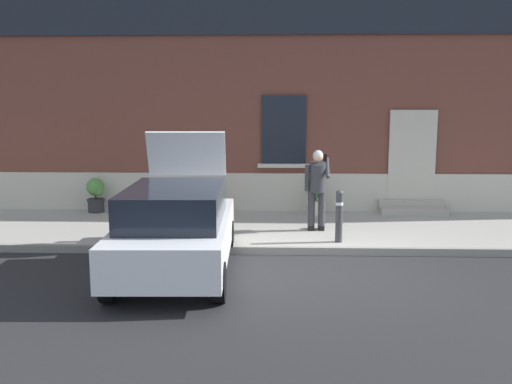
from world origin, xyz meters
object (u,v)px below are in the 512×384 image
Objects in this scene: bollard_near_person at (339,214)px; planter_charcoal at (96,194)px; planter_cream at (316,196)px; bollard_far_left at (144,213)px; person_on_phone at (317,185)px; planter_olive at (204,197)px; hatchback_car_white at (176,227)px.

planter_charcoal is (-5.74, 2.83, -0.11)m from bollard_near_person.
bollard_far_left is at bearing -142.92° from planter_cream.
planter_cream is at bearing 37.08° from bollard_far_left.
person_on_phone is at bearing 111.07° from bollard_near_person.
person_on_phone is at bearing -19.22° from planter_charcoal.
bollard_near_person is 3.93m from planter_olive.
planter_charcoal is 5.48m from planter_cream.
planter_cream is (0.11, 1.76, -0.54)m from person_on_phone.
planter_charcoal is at bearing 173.97° from planter_olive.
planter_olive is at bearing 139.70° from bollard_near_person.
planter_olive and planter_cream have the same top height.
planter_charcoal is at bearing 123.58° from bollard_far_left.
planter_olive is (-0.09, 4.20, -0.19)m from hatchback_car_white.
bollard_near_person reaches higher than planter_cream.
bollard_near_person is at bearing -84.62° from planter_cream.
person_on_phone reaches higher than planter_cream.
bollard_far_left is (-3.86, 0.00, 0.00)m from bollard_near_person.
hatchback_car_white is at bearing -88.81° from planter_olive.
planter_olive is at bearing 71.28° from bollard_far_left.
person_on_phone is (-0.37, 0.96, 0.43)m from bollard_near_person.
hatchback_car_white reaches higher than planter_olive.
bollard_near_person is at bearing 29.72° from hatchback_car_white.
planter_cream is (2.65, 4.38, -0.19)m from hatchback_car_white.
planter_charcoal is 2.76m from planter_olive.
bollard_far_left is at bearing 119.73° from hatchback_car_white.
hatchback_car_white reaches higher than planter_charcoal.
hatchback_car_white is 2.37× the size of person_on_phone.
hatchback_car_white is 1.91m from bollard_far_left.
bollard_near_person is 1.22× the size of planter_olive.
person_on_phone is at bearing 15.37° from bollard_far_left.
person_on_phone is 2.02× the size of planter_olive.
bollard_near_person is at bearing -26.26° from planter_charcoal.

